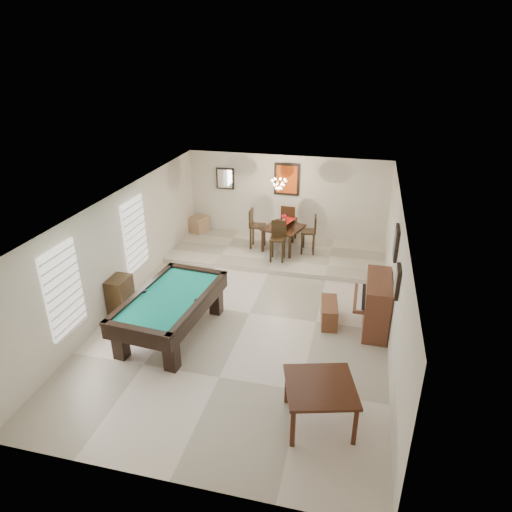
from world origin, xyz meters
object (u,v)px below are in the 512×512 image
at_px(upright_piano, 370,303).
at_px(corner_bench, 199,224).
at_px(dining_chair_west, 258,229).
at_px(dining_chair_north, 289,222).
at_px(dining_chair_east, 308,234).
at_px(dining_table, 283,236).
at_px(pool_table, 172,315).
at_px(dining_chair_south, 278,242).
at_px(apothecary_chest, 120,296).
at_px(piano_bench, 329,313).
at_px(square_table, 319,404).
at_px(flower_vase, 284,218).
at_px(chandelier, 279,181).

bearing_deg(upright_piano, corner_bench, 142.52).
height_order(dining_chair_west, corner_bench, dining_chair_west).
xyz_separation_m(dining_chair_north, dining_chair_east, (0.68, -0.78, -0.01)).
height_order(dining_table, corner_bench, dining_table).
bearing_deg(corner_bench, pool_table, -75.77).
bearing_deg(dining_table, dining_chair_east, -2.82).
relative_size(dining_chair_south, dining_chair_west, 0.95).
bearing_deg(upright_piano, dining_chair_north, 120.97).
distance_m(apothecary_chest, corner_bench, 4.83).
relative_size(upright_piano, dining_chair_east, 1.26).
relative_size(piano_bench, dining_chair_north, 0.77).
bearing_deg(dining_chair_north, dining_chair_west, 49.33).
bearing_deg(dining_chair_south, piano_bench, -60.55).
distance_m(piano_bench, corner_bench, 6.06).
height_order(apothecary_chest, dining_table, dining_table).
distance_m(dining_chair_south, dining_chair_west, 1.02).
relative_size(piano_bench, dining_chair_west, 0.75).
relative_size(pool_table, dining_table, 2.65).
bearing_deg(dining_chair_east, piano_bench, 8.15).
xyz_separation_m(dining_chair_south, corner_bench, (-2.82, 1.50, -0.30)).
height_order(apothecary_chest, dining_chair_north, dining_chair_north).
height_order(dining_chair_south, dining_chair_north, dining_chair_north).
distance_m(upright_piano, apothecary_chest, 5.43).
height_order(dining_chair_south, corner_bench, dining_chair_south).
bearing_deg(square_table, flower_vase, 105.50).
distance_m(piano_bench, dining_chair_west, 4.10).
bearing_deg(chandelier, dining_chair_south, -78.98).
xyz_separation_m(dining_chair_south, chandelier, (-0.11, 0.56, 1.54)).
bearing_deg(dining_chair_west, dining_chair_east, -92.20).
xyz_separation_m(upright_piano, chandelier, (-2.59, 3.12, 1.63)).
height_order(piano_bench, dining_chair_west, dining_chair_west).
height_order(pool_table, chandelier, chandelier).
relative_size(piano_bench, dining_chair_east, 0.78).
bearing_deg(corner_bench, upright_piano, -37.48).
xyz_separation_m(apothecary_chest, dining_chair_west, (2.16, 4.05, 0.25)).
height_order(pool_table, upright_piano, upright_piano).
height_order(dining_table, dining_chair_west, dining_chair_west).
height_order(dining_table, dining_chair_north, dining_chair_north).
relative_size(dining_chair_west, dining_chair_east, 1.05).
distance_m(pool_table, upright_piano, 4.15).
relative_size(piano_bench, apothecary_chest, 0.97).
xyz_separation_m(piano_bench, dining_chair_south, (-1.65, 2.59, 0.43)).
bearing_deg(dining_chair_north, dining_table, 92.38).
distance_m(pool_table, corner_bench, 5.45).
bearing_deg(apothecary_chest, dining_chair_south, 49.01).
relative_size(dining_chair_north, corner_bench, 2.09).
height_order(pool_table, dining_chair_south, dining_chair_south).
height_order(piano_bench, dining_chair_east, dining_chair_east).
bearing_deg(corner_bench, dining_chair_west, -20.49).
bearing_deg(apothecary_chest, dining_table, 54.41).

